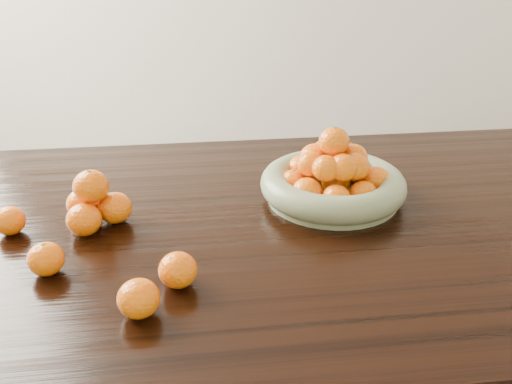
{
  "coord_description": "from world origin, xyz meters",
  "views": [
    {
      "loc": [
        -0.08,
        -1.05,
        1.33
      ],
      "look_at": [
        0.05,
        -0.02,
        0.83
      ],
      "focal_mm": 40.0,
      "sensor_mm": 36.0,
      "label": 1
    }
  ],
  "objects": [
    {
      "name": "dining_table",
      "position": [
        0.0,
        0.0,
        0.66
      ],
      "size": [
        2.0,
        1.0,
        0.75
      ],
      "color": "black",
      "rests_on": "ground"
    },
    {
      "name": "loose_orange_3",
      "position": [
        -0.45,
        0.01,
        0.78
      ],
      "size": [
        0.06,
        0.06,
        0.06
      ],
      "primitive_type": "ellipsoid",
      "color": "orange",
      "rests_on": "dining_table"
    },
    {
      "name": "loose_orange_1",
      "position": [
        -0.11,
        -0.21,
        0.78
      ],
      "size": [
        0.07,
        0.07,
        0.06
      ],
      "primitive_type": "ellipsoid",
      "color": "orange",
      "rests_on": "dining_table"
    },
    {
      "name": "fruit_bowl",
      "position": [
        0.24,
        0.09,
        0.8
      ],
      "size": [
        0.33,
        0.33,
        0.17
      ],
      "rotation": [
        0.0,
        0.0,
        0.43
      ],
      "color": "gray",
      "rests_on": "dining_table"
    },
    {
      "name": "loose_orange_0",
      "position": [
        -0.35,
        -0.15,
        0.78
      ],
      "size": [
        0.07,
        0.07,
        0.06
      ],
      "primitive_type": "ellipsoid",
      "color": "orange",
      "rests_on": "dining_table"
    },
    {
      "name": "loose_orange_2",
      "position": [
        -0.18,
        -0.29,
        0.78
      ],
      "size": [
        0.07,
        0.07,
        0.06
      ],
      "primitive_type": "ellipsoid",
      "color": "orange",
      "rests_on": "dining_table"
    },
    {
      "name": "orange_pyramid",
      "position": [
        -0.29,
        0.03,
        0.8
      ],
      "size": [
        0.14,
        0.14,
        0.12
      ],
      "rotation": [
        0.0,
        0.0,
        -0.37
      ],
      "color": "orange",
      "rests_on": "dining_table"
    }
  ]
}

